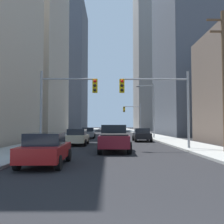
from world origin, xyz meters
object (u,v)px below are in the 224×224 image
object	(u,v)px
pickup_truck_maroon	(114,138)
sedan_beige	(77,137)
sedan_black	(142,135)
traffic_signal_far_right	(133,114)
traffic_signal_near_left	(66,96)
sedan_red	(46,149)
traffic_signal_near_right	(158,96)
sedan_grey	(88,133)

from	to	relation	value
pickup_truck_maroon	sedan_beige	bearing A→B (deg)	121.15
sedan_black	traffic_signal_far_right	world-z (taller)	traffic_signal_far_right
traffic_signal_near_left	sedan_red	bearing A→B (deg)	-87.69
pickup_truck_maroon	traffic_signal_far_right	bearing A→B (deg)	82.03
traffic_signal_near_right	sedan_black	bearing A→B (deg)	89.64
pickup_truck_maroon	sedan_black	bearing A→B (deg)	72.63
pickup_truck_maroon	traffic_signal_near_right	world-z (taller)	traffic_signal_near_right
traffic_signal_far_right	pickup_truck_maroon	bearing A→B (deg)	-97.97
pickup_truck_maroon	sedan_red	world-z (taller)	pickup_truck_maroon
sedan_beige	traffic_signal_near_right	xyz separation A→B (m)	(6.69, -4.61, 3.34)
sedan_red	sedan_black	bearing A→B (deg)	68.72
sedan_grey	traffic_signal_near_right	bearing A→B (deg)	-68.40
pickup_truck_maroon	sedan_beige	world-z (taller)	pickup_truck_maroon
traffic_signal_far_right	sedan_grey	bearing A→B (deg)	-120.88
traffic_signal_near_right	traffic_signal_far_right	distance (m)	29.55
sedan_beige	traffic_signal_near_left	xyz separation A→B (m)	(-0.31, -4.61, 3.30)
traffic_signal_near_left	traffic_signal_far_right	xyz separation A→B (m)	(7.90, 29.54, -0.04)
sedan_black	traffic_signal_near_right	xyz separation A→B (m)	(-0.06, -10.06, 3.34)
sedan_beige	sedan_grey	size ratio (longest dim) A/B	1.00
sedan_grey	sedan_red	bearing A→B (deg)	-90.06
sedan_red	sedan_beige	bearing A→B (deg)	89.93
sedan_beige	traffic_signal_far_right	world-z (taller)	traffic_signal_far_right
traffic_signal_near_right	sedan_grey	bearing A→B (deg)	111.60
traffic_signal_near_left	traffic_signal_near_right	distance (m)	7.00
traffic_signal_far_right	traffic_signal_near_right	bearing A→B (deg)	-91.74
sedan_grey	traffic_signal_near_left	bearing A→B (deg)	-91.09
sedan_black	traffic_signal_far_right	bearing A→B (deg)	87.54
traffic_signal_near_left	traffic_signal_far_right	world-z (taller)	same
sedan_red	traffic_signal_far_right	xyz separation A→B (m)	(7.60, 36.85, 3.25)
sedan_red	traffic_signal_far_right	bearing A→B (deg)	78.34
sedan_red	traffic_signal_far_right	world-z (taller)	traffic_signal_far_right
pickup_truck_maroon	sedan_beige	distance (m)	6.43
pickup_truck_maroon	traffic_signal_far_right	size ratio (longest dim) A/B	0.91
sedan_black	traffic_signal_near_right	distance (m)	10.60
sedan_black	traffic_signal_far_right	xyz separation A→B (m)	(0.84, 19.48, 3.25)
sedan_black	traffic_signal_near_left	bearing A→B (deg)	-125.07
pickup_truck_maroon	traffic_signal_near_right	distance (m)	4.71
traffic_signal_near_right	pickup_truck_maroon	bearing A→B (deg)	-165.13
sedan_black	sedan_grey	xyz separation A→B (m)	(-6.74, 6.81, 0.00)
traffic_signal_near_left	traffic_signal_near_right	bearing A→B (deg)	0.00
sedan_black	traffic_signal_near_left	distance (m)	12.72
sedan_beige	traffic_signal_far_right	distance (m)	26.26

